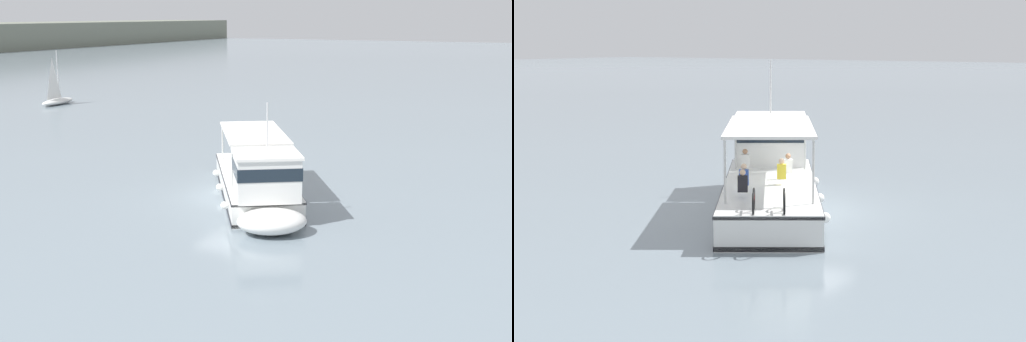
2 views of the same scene
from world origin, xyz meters
TOP-DOWN VIEW (x-y plane):
  - ground_plane at (0.00, 0.00)m, footprint 400.00×400.00m
  - ferry_main at (-0.39, -2.17)m, footprint 12.33×9.53m

SIDE VIEW (x-z plane):
  - ground_plane at x=0.00m, z-range 0.00..0.00m
  - ferry_main at x=-0.39m, z-range -1.64..3.68m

